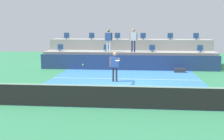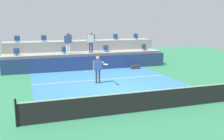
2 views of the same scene
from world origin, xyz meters
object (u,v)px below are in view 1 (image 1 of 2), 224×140
object	(u,v)px
stadium_chair_upper_far_right	(196,37)
equipment_bag	(180,70)
spectator_in_grey	(109,38)
spectator_leaning_on_rail	(133,38)
stadium_chair_upper_mid_right	(143,37)
stadium_chair_lower_far_left	(60,48)
stadium_chair_upper_far_left	(66,36)
stadium_chair_upper_left	(92,36)
stadium_chair_upper_right	(170,37)
tennis_player	(115,64)
stadium_chair_lower_right	(152,49)
stadium_chair_upper_mid_left	(117,37)
tennis_ball	(83,65)
stadium_chair_lower_far_right	(200,49)
stadium_chair_lower_left	(106,49)

from	to	relation	value
stadium_chair_upper_far_right	equipment_bag	world-z (taller)	stadium_chair_upper_far_right
spectator_in_grey	spectator_leaning_on_rail	world-z (taller)	spectator_leaning_on_rail
stadium_chair_upper_mid_right	equipment_bag	distance (m)	5.01
stadium_chair_lower_far_left	stadium_chair_upper_far_left	xyz separation A→B (m)	(0.06, 1.80, 0.85)
stadium_chair_upper_left	stadium_chair_upper_right	xyz separation A→B (m)	(6.43, 0.00, 0.00)
stadium_chair_upper_left	spectator_in_grey	world-z (taller)	spectator_in_grey
stadium_chair_upper_left	spectator_in_grey	bearing A→B (deg)	-52.73
stadium_chair_upper_right	tennis_player	xyz separation A→B (m)	(-3.81, -7.53, -1.27)
stadium_chair_lower_right	stadium_chair_upper_mid_left	xyz separation A→B (m)	(-2.79, 1.80, 0.85)
tennis_ball	stadium_chair_lower_far_right	bearing A→B (deg)	49.17
stadium_chair_upper_far_left	stadium_chair_upper_mid_left	xyz separation A→B (m)	(4.27, 0.00, 0.00)
stadium_chair_lower_left	stadium_chair_upper_mid_left	bearing A→B (deg)	68.94
tennis_ball	tennis_player	bearing A→B (deg)	62.74
tennis_ball	stadium_chair_lower_right	bearing A→B (deg)	66.31
stadium_chair_upper_mid_left	spectator_in_grey	xyz separation A→B (m)	(-0.48, -2.18, -0.04)
stadium_chair_lower_left	stadium_chair_upper_mid_left	xyz separation A→B (m)	(0.69, 1.80, 0.85)
stadium_chair_lower_left	stadium_chair_upper_far_left	distance (m)	4.10
stadium_chair_upper_mid_left	stadium_chair_upper_mid_right	bearing A→B (deg)	0.00
stadium_chair_lower_right	stadium_chair_upper_far_right	xyz separation A→B (m)	(3.54, 1.80, 0.85)
stadium_chair_upper_far_left	spectator_leaning_on_rail	distance (m)	6.05
stadium_chair_lower_far_left	equipment_bag	bearing A→B (deg)	-12.25
stadium_chair_lower_right	tennis_ball	distance (m)	9.10
stadium_chair_lower_far_left	spectator_leaning_on_rail	world-z (taller)	spectator_leaning_on_rail
stadium_chair_lower_far_left	stadium_chair_lower_far_right	bearing A→B (deg)	0.00
equipment_bag	stadium_chair_lower_far_left	bearing A→B (deg)	167.75
stadium_chair_lower_far_left	stadium_chair_upper_right	world-z (taller)	stadium_chair_upper_right
stadium_chair_upper_far_right	spectator_in_grey	xyz separation A→B (m)	(-6.81, -2.18, -0.04)
stadium_chair_upper_far_left	stadium_chair_upper_mid_right	world-z (taller)	same
stadium_chair_lower_far_left	stadium_chair_upper_left	size ratio (longest dim) A/B	1.00
stadium_chair_lower_right	tennis_ball	xyz separation A→B (m)	(-3.66, -8.33, -0.15)
stadium_chair_lower_left	stadium_chair_upper_right	size ratio (longest dim) A/B	1.00
stadium_chair_upper_far_left	spectator_leaning_on_rail	bearing A→B (deg)	-21.15
stadium_chair_upper_left	tennis_player	bearing A→B (deg)	-70.82
stadium_chair_lower_far_left	stadium_chair_upper_mid_left	world-z (taller)	stadium_chair_upper_mid_left
stadium_chair_lower_far_left	stadium_chair_upper_left	distance (m)	2.96
stadium_chair_upper_right	tennis_player	distance (m)	8.54
stadium_chair_upper_mid_left	equipment_bag	world-z (taller)	stadium_chair_upper_mid_left
stadium_chair_lower_right	spectator_in_grey	bearing A→B (deg)	-173.32
spectator_leaning_on_rail	tennis_ball	xyz separation A→B (m)	(-2.23, -7.95, -0.97)
stadium_chair_lower_far_left	stadium_chair_lower_left	distance (m)	3.64
stadium_chair_lower_left	tennis_player	distance (m)	5.87
stadium_chair_upper_far_right	tennis_ball	xyz separation A→B (m)	(-7.19, -10.13, -1.00)
stadium_chair_upper_right	spectator_in_grey	bearing A→B (deg)	-155.42
stadium_chair_lower_right	stadium_chair_upper_left	world-z (taller)	stadium_chair_upper_left
spectator_in_grey	equipment_bag	world-z (taller)	spectator_in_grey
stadium_chair_lower_right	spectator_leaning_on_rail	size ratio (longest dim) A/B	0.30
spectator_in_grey	equipment_bag	bearing A→B (deg)	-16.98
stadium_chair_upper_far_left	tennis_ball	distance (m)	10.74
stadium_chair_lower_far_left	stadium_chair_upper_right	size ratio (longest dim) A/B	1.00
stadium_chair_upper_far_left	equipment_bag	size ratio (longest dim) A/B	0.68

